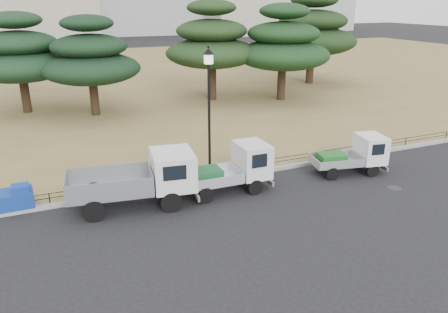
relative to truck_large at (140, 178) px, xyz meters
name	(u,v)px	position (x,y,z in m)	size (l,w,h in m)	color
ground	(244,203)	(3.73, -1.43, -1.15)	(220.00, 220.00, 0.00)	black
lawn	(111,79)	(3.73, 29.17, -1.08)	(120.00, 56.00, 0.15)	olive
curb	(219,178)	(3.73, 1.17, -1.07)	(120.00, 0.25, 0.16)	gray
truck_large	(140,178)	(0.00, 0.00, 0.00)	(4.95, 2.47, 2.07)	black
truck_kei_front	(232,169)	(3.80, -0.10, -0.18)	(3.71, 1.66, 1.95)	black
truck_kei_rear	(354,155)	(9.73, -0.47, -0.29)	(3.51, 2.00, 1.73)	black
street_lamp	(209,92)	(3.43, 1.47, 2.75)	(0.50, 0.50, 5.54)	black
pipe_fence	(217,169)	(3.73, 1.32, -0.71)	(38.00, 0.04, 0.40)	black
tarp_pile	(15,198)	(-4.46, 1.50, -0.65)	(1.35, 1.00, 0.89)	#133798
manhole	(394,188)	(10.23, -2.63, -1.15)	(0.60, 0.60, 0.01)	#2D2D30
pine_west_near	(19,56)	(-3.94, 17.28, 2.87)	(6.71, 6.71, 6.71)	black
pine_center_left	(90,58)	(0.31, 14.67, 2.77)	(6.42, 6.42, 6.53)	black
pine_center_right	(212,43)	(9.41, 16.07, 3.31)	(7.01, 7.01, 7.44)	black
pine_east_near	(283,45)	(14.31, 13.86, 3.16)	(7.13, 7.13, 7.20)	black
pine_east_far	(312,32)	(20.43, 19.07, 3.64)	(8.01, 8.01, 8.05)	black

